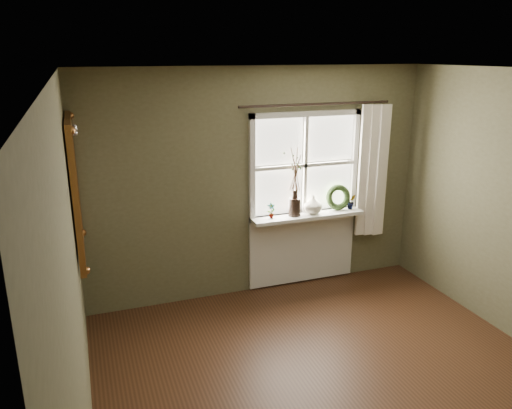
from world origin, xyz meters
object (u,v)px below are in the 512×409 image
object	(u,v)px
cream_vase	(313,204)
wreath	(338,200)
dark_jug	(295,207)
gilt_mirror	(75,188)

from	to	relation	value
cream_vase	wreath	size ratio (longest dim) A/B	0.70
dark_jug	cream_vase	size ratio (longest dim) A/B	0.94
wreath	cream_vase	bearing A→B (deg)	-171.20
cream_vase	wreath	bearing A→B (deg)	6.53
dark_jug	gilt_mirror	size ratio (longest dim) A/B	0.16
gilt_mirror	dark_jug	bearing A→B (deg)	10.14
wreath	gilt_mirror	xyz separation A→B (m)	(-2.93, -0.46, 0.53)
cream_vase	wreath	distance (m)	0.35
dark_jug	wreath	size ratio (longest dim) A/B	0.66
cream_vase	wreath	world-z (taller)	wreath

